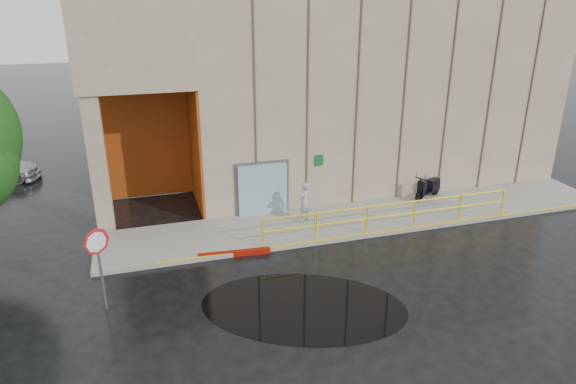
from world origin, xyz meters
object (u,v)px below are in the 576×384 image
Objects in this scene: stop_sign at (98,251)px; red_curb at (234,253)px; person at (305,202)px; scooter at (429,182)px.

red_curb is at bearing 15.26° from stop_sign.
red_curb is at bearing -4.14° from person.
scooter is (5.66, 0.67, -0.05)m from person.
person reaches higher than scooter.
red_curb is (4.00, 2.03, -1.71)m from stop_sign.
scooter is 0.67× the size of stop_sign.
person is 0.64× the size of red_curb.
person reaches higher than red_curb.
scooter is at bearing 7.54° from stop_sign.
scooter is at bearing 153.05° from person.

